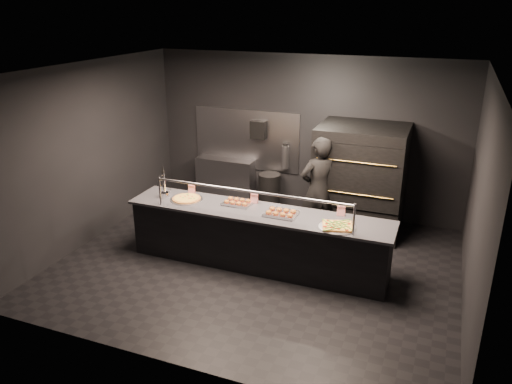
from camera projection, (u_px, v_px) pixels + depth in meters
room at (257, 174)px, 7.37m from camera, size 6.04×6.00×3.00m
service_counter at (258, 238)px, 7.68m from camera, size 4.10×0.78×1.37m
pizza_oven at (360, 179)px, 8.75m from camera, size 1.50×1.23×1.91m
prep_shelf at (226, 180)px, 10.25m from camera, size 1.20×0.35×0.90m
towel_dispenser at (259, 130)px, 9.68m from camera, size 0.30×0.20×0.35m
fire_extinguisher at (285, 157)px, 9.68m from camera, size 0.14×0.14×0.51m
beer_tap at (164, 188)px, 7.99m from camera, size 0.14×0.20×0.55m
round_pizza at (186, 199)px, 7.94m from camera, size 0.52×0.52×0.03m
slider_tray_a at (237, 202)px, 7.78m from camera, size 0.46×0.35×0.07m
slider_tray_b at (281, 213)px, 7.37m from camera, size 0.48×0.35×0.08m
square_pizza at (337, 226)px, 6.96m from camera, size 0.52×0.52×0.05m
condiment_jar at (166, 191)px, 8.20m from camera, size 0.14×0.06×0.10m
tent_cards at (260, 199)px, 7.76m from camera, size 2.60×0.04×0.15m
trash_bin at (269, 192)px, 9.86m from camera, size 0.43×0.43×0.72m
worker at (318, 190)px, 8.40m from camera, size 0.79×0.77×1.83m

